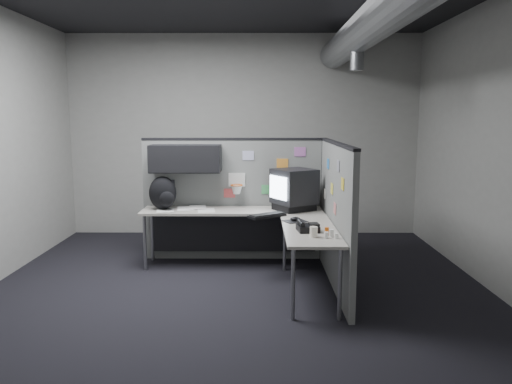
{
  "coord_description": "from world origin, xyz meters",
  "views": [
    {
      "loc": [
        0.23,
        -5.27,
        1.91
      ],
      "look_at": [
        0.21,
        0.35,
        1.05
      ],
      "focal_mm": 35.0,
      "sensor_mm": 36.0,
      "label": 1
    }
  ],
  "objects_px": {
    "desk": "(251,223)",
    "phone": "(307,227)",
    "keyboard": "(267,215)",
    "monitor": "(294,189)",
    "backpack": "(163,194)"
  },
  "relations": [
    {
      "from": "desk",
      "to": "keyboard",
      "type": "distance_m",
      "value": 0.3
    },
    {
      "from": "keyboard",
      "to": "phone",
      "type": "distance_m",
      "value": 0.84
    },
    {
      "from": "desk",
      "to": "backpack",
      "type": "distance_m",
      "value": 1.2
    },
    {
      "from": "desk",
      "to": "phone",
      "type": "bearing_deg",
      "value": -56.98
    },
    {
      "from": "keyboard",
      "to": "desk",
      "type": "bearing_deg",
      "value": 144.57
    },
    {
      "from": "monitor",
      "to": "backpack",
      "type": "bearing_deg",
      "value": -167.12
    },
    {
      "from": "desk",
      "to": "phone",
      "type": "xyz_separation_m",
      "value": [
        0.6,
        -0.92,
        0.16
      ]
    },
    {
      "from": "monitor",
      "to": "backpack",
      "type": "relative_size",
      "value": 1.47
    },
    {
      "from": "desk",
      "to": "keyboard",
      "type": "bearing_deg",
      "value": -44.27
    },
    {
      "from": "desk",
      "to": "monitor",
      "type": "distance_m",
      "value": 0.71
    },
    {
      "from": "desk",
      "to": "phone",
      "type": "relative_size",
      "value": 8.99
    },
    {
      "from": "keyboard",
      "to": "monitor",
      "type": "bearing_deg",
      "value": 61.16
    },
    {
      "from": "backpack",
      "to": "phone",
      "type": "bearing_deg",
      "value": -47.12
    },
    {
      "from": "monitor",
      "to": "keyboard",
      "type": "relative_size",
      "value": 1.34
    },
    {
      "from": "keyboard",
      "to": "backpack",
      "type": "height_order",
      "value": "backpack"
    }
  ]
}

